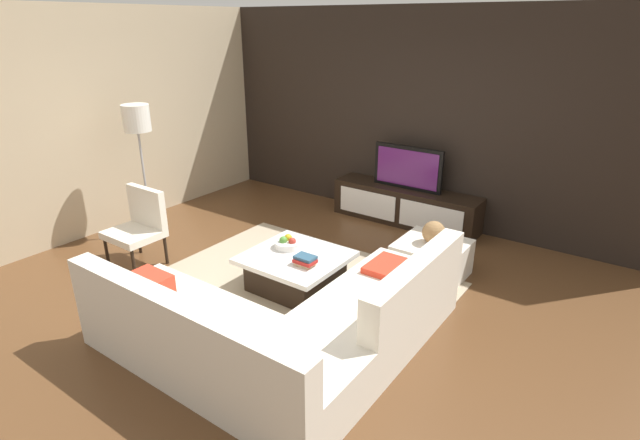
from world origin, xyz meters
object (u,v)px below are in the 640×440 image
Objects in this scene: media_console at (405,206)px; floor_lamp at (137,126)px; coffee_table at (296,271)px; sectional_couch at (284,327)px; ottoman at (431,260)px; fruit_bowl at (288,243)px; accent_chair_near at (140,222)px; book_stack at (305,261)px; television at (408,168)px; decorative_ball at (434,232)px.

media_console is 3.59m from floor_lamp.
sectional_couch is at bearing -56.75° from coffee_table.
ottoman is 2.50× the size of fruit_bowl.
floor_lamp is 5.99× the size of fruit_bowl.
sectional_couch is 1.44× the size of floor_lamp.
book_stack is at bearing 2.08° from accent_chair_near.
sectional_couch is 2.47× the size of coffee_table.
coffee_table is at bearing -0.39° from floor_lamp.
accent_chair_near is 4.05× the size of book_stack.
media_console reaches higher than coffee_table.
fruit_bowl is at bearing -97.30° from television.
floor_lamp is at bearing -137.85° from television.
book_stack is (-0.82, -1.17, 0.23)m from ottoman.
accent_chair_near is at bearing -163.52° from coffee_table.
media_console is 1.58m from decorative_ball.
sectional_couch is at bearing -52.58° from fruit_bowl.
fruit_bowl is 1.55m from decorative_ball.
coffee_table is at bearing -134.49° from ottoman.
floor_lamp is 3.81m from ottoman.
media_console is at bearing 92.74° from book_stack.
decorative_ball is at bearing -53.07° from media_console.
floor_lamp is 2.45m from fruit_bowl.
television is 3.43m from accent_chair_near.
ottoman is at bearing 55.07° from book_stack.
television reaches higher than fruit_bowl.
floor_lamp is at bearing 128.34° from accent_chair_near.
coffee_table is 0.31m from fruit_bowl.
decorative_ball is 1.43m from book_stack.
floor_lamp is (-2.42, 0.02, 1.22)m from coffee_table.
coffee_table is 0.34m from book_stack.
accent_chair_near reaches higher than sectional_couch.
decorative_ball reaches higher than coffee_table.
accent_chair_near is at bearing -123.99° from media_console.
decorative_ball reaches higher than ottoman.
media_console is 8.30× the size of decorative_ball.
sectional_couch is 3.45× the size of ottoman.
television is at bearing 90.00° from media_console.
fruit_bowl is (-0.28, -2.20, -0.36)m from television.
decorative_ball is at bearing 19.66° from accent_chair_near.
book_stack is at bearing -87.26° from television.
book_stack is (-0.82, -1.17, -0.09)m from decorative_ball.
ottoman is at bearing 16.71° from floor_lamp.
coffee_table is at bearing -29.11° from fruit_bowl.
fruit_bowl is at bearing -141.94° from ottoman.
coffee_table is 1.91m from accent_chair_near.
television is at bearing 87.51° from coffee_table.
floor_lamp reaches higher than fruit_bowl.
sectional_couch is at bearing -101.59° from decorative_ball.
decorative_ball is at bearing 78.41° from sectional_couch.
sectional_couch is at bearing -17.64° from floor_lamp.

